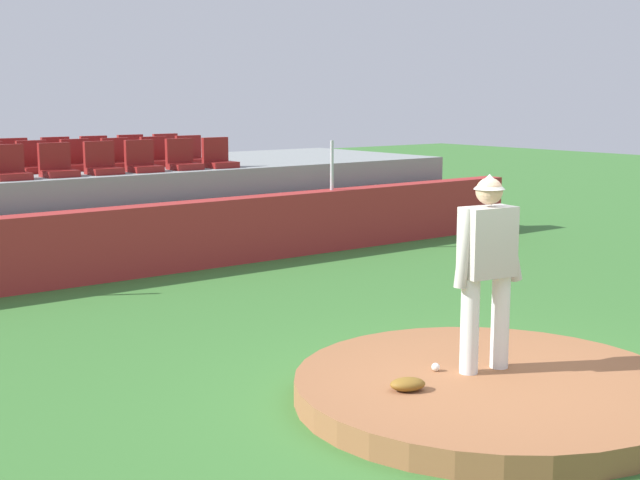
{
  "coord_description": "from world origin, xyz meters",
  "views": [
    {
      "loc": [
        -5.68,
        -4.92,
        2.63
      ],
      "look_at": [
        0.0,
        2.39,
        1.12
      ],
      "focal_mm": 49.59,
      "sensor_mm": 36.0,
      "label": 1
    }
  ],
  "objects_px": {
    "stadium_chair_17": "(58,158)",
    "stadium_chair_20": "(168,153)",
    "stadium_chair_6": "(218,158)",
    "stadium_chair_12": "(157,157)",
    "stadium_chair_2": "(57,166)",
    "stadium_chair_4": "(142,162)",
    "stadium_chair_5": "(183,160)",
    "stadium_chair_16": "(15,159)",
    "stadium_chair_19": "(133,154)",
    "baseball": "(436,367)",
    "pitcher": "(487,258)",
    "stadium_chair_11": "(118,159)",
    "stadium_chair_9": "(34,163)",
    "stadium_chair_10": "(78,161)",
    "fielding_glove": "(408,384)",
    "stadium_chair_18": "(97,156)",
    "stadium_chair_3": "(102,164)",
    "stadium_chair_1": "(10,169)",
    "stadium_chair_13": "(191,155)"
  },
  "relations": [
    {
      "from": "baseball",
      "to": "stadium_chair_4",
      "type": "distance_m",
      "value": 7.65
    },
    {
      "from": "baseball",
      "to": "stadium_chair_10",
      "type": "bearing_deg",
      "value": 88.34
    },
    {
      "from": "stadium_chair_5",
      "to": "stadium_chair_19",
      "type": "relative_size",
      "value": 1.0
    },
    {
      "from": "stadium_chair_10",
      "to": "stadium_chair_12",
      "type": "relative_size",
      "value": 1.0
    },
    {
      "from": "stadium_chair_5",
      "to": "stadium_chair_11",
      "type": "height_order",
      "value": "same"
    },
    {
      "from": "stadium_chair_5",
      "to": "stadium_chair_17",
      "type": "height_order",
      "value": "same"
    },
    {
      "from": "stadium_chair_20",
      "to": "stadium_chair_19",
      "type": "bearing_deg",
      "value": -2.39
    },
    {
      "from": "stadium_chair_9",
      "to": "stadium_chair_2",
      "type": "bearing_deg",
      "value": 91.79
    },
    {
      "from": "fielding_glove",
      "to": "stadium_chair_10",
      "type": "bearing_deg",
      "value": 110.13
    },
    {
      "from": "stadium_chair_6",
      "to": "stadium_chair_9",
      "type": "bearing_deg",
      "value": -17.65
    },
    {
      "from": "pitcher",
      "to": "stadium_chair_10",
      "type": "height_order",
      "value": "pitcher"
    },
    {
      "from": "fielding_glove",
      "to": "stadium_chair_9",
      "type": "height_order",
      "value": "stadium_chair_9"
    },
    {
      "from": "stadium_chair_16",
      "to": "stadium_chair_18",
      "type": "xyz_separation_m",
      "value": [
        1.4,
        -0.04,
        0.0
      ]
    },
    {
      "from": "stadium_chair_9",
      "to": "stadium_chair_19",
      "type": "bearing_deg",
      "value": -156.39
    },
    {
      "from": "stadium_chair_3",
      "to": "stadium_chair_1",
      "type": "bearing_deg",
      "value": 1.51
    },
    {
      "from": "fielding_glove",
      "to": "stadium_chair_12",
      "type": "relative_size",
      "value": 0.6
    },
    {
      "from": "stadium_chair_18",
      "to": "stadium_chair_17",
      "type": "bearing_deg",
      "value": -0.36
    },
    {
      "from": "fielding_glove",
      "to": "stadium_chair_19",
      "type": "height_order",
      "value": "stadium_chair_19"
    },
    {
      "from": "baseball",
      "to": "stadium_chair_10",
      "type": "distance_m",
      "value": 8.49
    },
    {
      "from": "stadium_chair_6",
      "to": "stadium_chair_12",
      "type": "bearing_deg",
      "value": -53.37
    },
    {
      "from": "stadium_chair_10",
      "to": "stadium_chair_16",
      "type": "relative_size",
      "value": 1.0
    },
    {
      "from": "fielding_glove",
      "to": "stadium_chair_4",
      "type": "relative_size",
      "value": 0.6
    },
    {
      "from": "baseball",
      "to": "stadium_chair_16",
      "type": "relative_size",
      "value": 0.15
    },
    {
      "from": "stadium_chair_6",
      "to": "stadium_chair_20",
      "type": "xyz_separation_m",
      "value": [
        0.02,
        1.8,
        0.0
      ]
    },
    {
      "from": "stadium_chair_5",
      "to": "stadium_chair_17",
      "type": "bearing_deg",
      "value": -51.36
    },
    {
      "from": "stadium_chair_4",
      "to": "stadium_chair_16",
      "type": "relative_size",
      "value": 1.0
    },
    {
      "from": "stadium_chair_3",
      "to": "stadium_chair_10",
      "type": "bearing_deg",
      "value": -89.29
    },
    {
      "from": "stadium_chair_13",
      "to": "stadium_chair_16",
      "type": "distance_m",
      "value": 2.94
    },
    {
      "from": "stadium_chair_12",
      "to": "stadium_chair_18",
      "type": "height_order",
      "value": "same"
    },
    {
      "from": "pitcher",
      "to": "stadium_chair_19",
      "type": "distance_m",
      "value": 9.63
    },
    {
      "from": "stadium_chair_5",
      "to": "stadium_chair_12",
      "type": "height_order",
      "value": "same"
    },
    {
      "from": "stadium_chair_17",
      "to": "stadium_chair_6",
      "type": "bearing_deg",
      "value": 139.23
    },
    {
      "from": "pitcher",
      "to": "stadium_chair_11",
      "type": "distance_m",
      "value": 8.61
    },
    {
      "from": "stadium_chair_3",
      "to": "stadium_chair_20",
      "type": "bearing_deg",
      "value": -139.68
    },
    {
      "from": "stadium_chair_1",
      "to": "stadium_chair_2",
      "type": "xyz_separation_m",
      "value": [
        0.72,
        0.03,
        0.0
      ]
    },
    {
      "from": "pitcher",
      "to": "stadium_chair_20",
      "type": "distance_m",
      "value": 9.72
    },
    {
      "from": "stadium_chair_2",
      "to": "stadium_chair_4",
      "type": "relative_size",
      "value": 1.0
    },
    {
      "from": "stadium_chair_17",
      "to": "stadium_chair_20",
      "type": "relative_size",
      "value": 1.0
    },
    {
      "from": "stadium_chair_11",
      "to": "stadium_chair_17",
      "type": "height_order",
      "value": "same"
    },
    {
      "from": "stadium_chair_10",
      "to": "stadium_chair_19",
      "type": "distance_m",
      "value": 1.68
    },
    {
      "from": "stadium_chair_6",
      "to": "stadium_chair_11",
      "type": "bearing_deg",
      "value": -31.97
    },
    {
      "from": "stadium_chair_16",
      "to": "stadium_chair_19",
      "type": "relative_size",
      "value": 1.0
    },
    {
      "from": "baseball",
      "to": "stadium_chair_12",
      "type": "distance_m",
      "value": 8.64
    },
    {
      "from": "fielding_glove",
      "to": "stadium_chair_20",
      "type": "distance_m",
      "value": 10.02
    },
    {
      "from": "baseball",
      "to": "stadium_chair_12",
      "type": "relative_size",
      "value": 0.15
    },
    {
      "from": "fielding_glove",
      "to": "stadium_chair_5",
      "type": "relative_size",
      "value": 0.6
    },
    {
      "from": "stadium_chair_18",
      "to": "stadium_chair_19",
      "type": "height_order",
      "value": "same"
    },
    {
      "from": "stadium_chair_16",
      "to": "stadium_chair_19",
      "type": "xyz_separation_m",
      "value": [
        2.12,
        0.01,
        0.0
      ]
    },
    {
      "from": "stadium_chair_2",
      "to": "stadium_chair_9",
      "type": "bearing_deg",
      "value": -88.21
    },
    {
      "from": "stadium_chair_2",
      "to": "stadium_chair_4",
      "type": "xyz_separation_m",
      "value": [
        1.39,
        -0.01,
        0.0
      ]
    }
  ]
}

